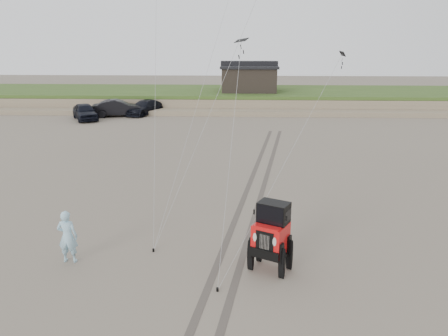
{
  "coord_description": "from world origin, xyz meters",
  "views": [
    {
      "loc": [
        1.28,
        -13.51,
        7.52
      ],
      "look_at": [
        0.58,
        3.0,
        2.6
      ],
      "focal_mm": 35.0,
      "sensor_mm": 36.0,
      "label": 1
    }
  ],
  "objects_px": {
    "cabin": "(249,78)",
    "truck_c": "(145,108)",
    "truck_b": "(118,108)",
    "truck_a": "(85,112)",
    "jeep": "(271,244)",
    "man": "(68,237)"
  },
  "relations": [
    {
      "from": "truck_a",
      "to": "jeep",
      "type": "relative_size",
      "value": 0.9
    },
    {
      "from": "truck_a",
      "to": "truck_c",
      "type": "height_order",
      "value": "truck_a"
    },
    {
      "from": "truck_b",
      "to": "truck_a",
      "type": "bearing_deg",
      "value": 115.62
    },
    {
      "from": "cabin",
      "to": "truck_c",
      "type": "relative_size",
      "value": 1.28
    },
    {
      "from": "truck_c",
      "to": "man",
      "type": "distance_m",
      "value": 30.93
    },
    {
      "from": "cabin",
      "to": "truck_c",
      "type": "distance_m",
      "value": 12.71
    },
    {
      "from": "jeep",
      "to": "cabin",
      "type": "bearing_deg",
      "value": 117.29
    },
    {
      "from": "jeep",
      "to": "truck_b",
      "type": "bearing_deg",
      "value": 141.14
    },
    {
      "from": "cabin",
      "to": "truck_b",
      "type": "distance_m",
      "value": 15.33
    },
    {
      "from": "truck_a",
      "to": "truck_b",
      "type": "height_order",
      "value": "truck_b"
    },
    {
      "from": "truck_b",
      "to": "truck_c",
      "type": "height_order",
      "value": "truck_b"
    },
    {
      "from": "truck_b",
      "to": "jeep",
      "type": "distance_m",
      "value": 32.7
    },
    {
      "from": "truck_b",
      "to": "jeep",
      "type": "xyz_separation_m",
      "value": [
        13.44,
        -29.81,
        0.13
      ]
    },
    {
      "from": "cabin",
      "to": "jeep",
      "type": "bearing_deg",
      "value": -89.58
    },
    {
      "from": "truck_c",
      "to": "jeep",
      "type": "relative_size",
      "value": 0.98
    },
    {
      "from": "jeep",
      "to": "man",
      "type": "bearing_deg",
      "value": -155.45
    },
    {
      "from": "truck_a",
      "to": "man",
      "type": "height_order",
      "value": "man"
    },
    {
      "from": "man",
      "to": "cabin",
      "type": "bearing_deg",
      "value": -100.27
    },
    {
      "from": "cabin",
      "to": "man",
      "type": "distance_m",
      "value": 37.67
    },
    {
      "from": "man",
      "to": "truck_b",
      "type": "bearing_deg",
      "value": -77.65
    },
    {
      "from": "cabin",
      "to": "man",
      "type": "relative_size",
      "value": 3.36
    },
    {
      "from": "truck_c",
      "to": "man",
      "type": "xyz_separation_m",
      "value": [
        4.02,
        -30.67,
        0.23
      ]
    }
  ]
}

